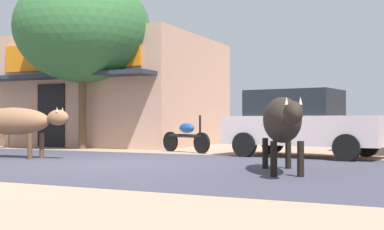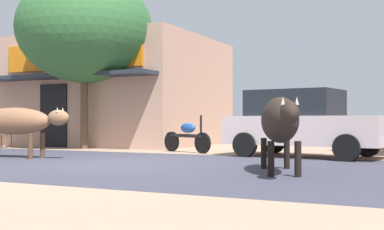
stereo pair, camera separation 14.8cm
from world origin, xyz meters
name	(u,v)px [view 2 (the right image)]	position (x,y,z in m)	size (l,w,h in m)	color
ground	(113,164)	(0.00, 0.00, 0.00)	(80.00, 80.00, 0.00)	tan
asphalt_road	(113,164)	(0.00, 0.00, 0.00)	(72.00, 6.61, 0.00)	#3E3D4C
storefront_left_cafe	(121,93)	(-4.76, 7.52, 1.93)	(6.76, 6.67, 3.85)	tan
roadside_tree	(85,29)	(-4.03, 4.34, 3.79)	(4.26, 4.26, 5.50)	brown
parked_hatchback_car	(303,123)	(3.06, 3.70, 0.84)	(4.04, 2.25, 1.64)	beige
parked_motorcycle	(187,136)	(-0.25, 4.02, 0.46)	(1.75, 0.77, 1.03)	black
cow_near_brown	(16,122)	(-3.05, 0.41, 0.86)	(2.74, 0.69, 1.20)	#8D6042
cow_far_dark	(280,121)	(3.63, -0.31, 0.89)	(1.42, 2.64, 1.30)	#2B221C
cafe_chair_near_tree	(2,132)	(-6.80, 3.60, 0.51)	(0.55, 0.55, 0.92)	brown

